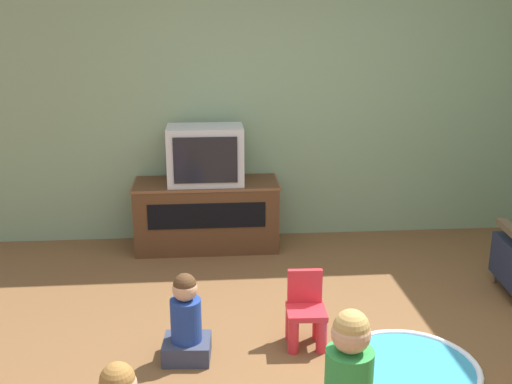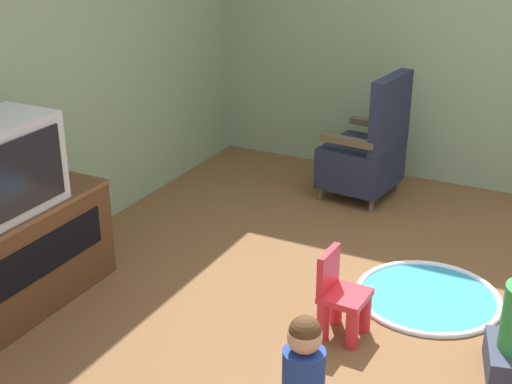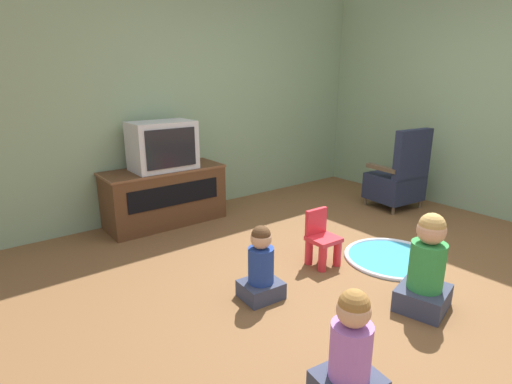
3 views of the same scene
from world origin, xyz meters
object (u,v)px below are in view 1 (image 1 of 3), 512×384
(television, at_px, (205,155))
(tv_cabinet, at_px, (207,213))
(child_watching_left, at_px, (186,322))
(yellow_kid_chair, at_px, (306,315))

(television, bearing_deg, tv_cabinet, 90.00)
(tv_cabinet, xyz_separation_m, child_watching_left, (-0.13, -1.86, -0.08))
(tv_cabinet, relative_size, television, 1.96)
(tv_cabinet, distance_m, yellow_kid_chair, 1.86)
(television, bearing_deg, child_watching_left, -94.22)
(yellow_kid_chair, bearing_deg, child_watching_left, -169.43)
(television, relative_size, yellow_kid_chair, 1.37)
(tv_cabinet, height_order, yellow_kid_chair, tv_cabinet)
(yellow_kid_chair, relative_size, child_watching_left, 0.85)
(yellow_kid_chair, bearing_deg, television, 112.01)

